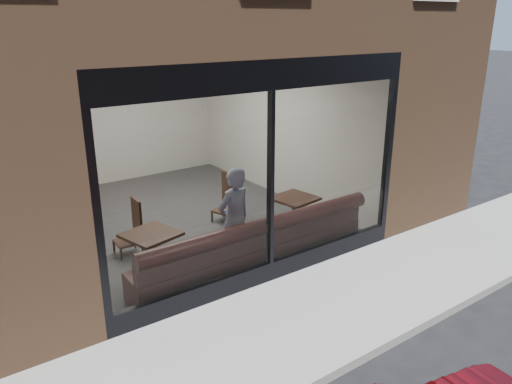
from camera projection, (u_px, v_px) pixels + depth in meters
ground at (375, 349)px, 5.87m from camera, size 120.00×120.00×0.00m
sidewalk_near at (317, 311)px, 6.63m from camera, size 40.00×2.00×0.01m
kerb_near at (379, 347)px, 5.81m from camera, size 40.00×0.10×0.12m
host_building_pier_right at (248, 100)px, 13.55m from camera, size 2.50×12.00×3.20m
host_building_backfill at (74, 99)px, 13.78m from camera, size 5.00×6.00×3.20m
cafe_floor at (178, 218)px, 9.70m from camera, size 6.00×6.00×0.00m
cafe_ceiling at (169, 49)px, 8.66m from camera, size 6.00×6.00×0.00m
cafe_wall_back at (114, 115)px, 11.47m from camera, size 5.00×0.00×5.00m
cafe_wall_left at (30, 160)px, 7.80m from camera, size 0.00×6.00×6.00m
cafe_wall_right at (280, 123)px, 10.56m from camera, size 0.00×6.00×6.00m
storefront_kick at (270, 271)px, 7.39m from camera, size 5.00×0.10×0.30m
storefront_header at (272, 75)px, 6.46m from camera, size 5.00×0.10×0.40m
storefront_mullion at (271, 181)px, 6.93m from camera, size 0.06×0.10×2.50m
storefront_glass at (272, 182)px, 6.91m from camera, size 4.80×0.00×4.80m
banquette at (254, 256)px, 7.67m from camera, size 4.00×0.55×0.45m
person at (234, 220)px, 7.48m from camera, size 0.66×0.49×1.65m
cafe_table_left at (151, 235)px, 7.19m from camera, size 0.85×0.85×0.04m
cafe_table_right at (295, 198)px, 8.65m from camera, size 0.77×0.77×0.04m
cafe_chair_left at (128, 242)px, 8.15m from camera, size 0.40×0.40×0.04m
cafe_chair_right at (225, 210)px, 9.49m from camera, size 0.51×0.51×0.04m
wall_poster at (47, 175)px, 7.22m from camera, size 0.02×0.59×0.78m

